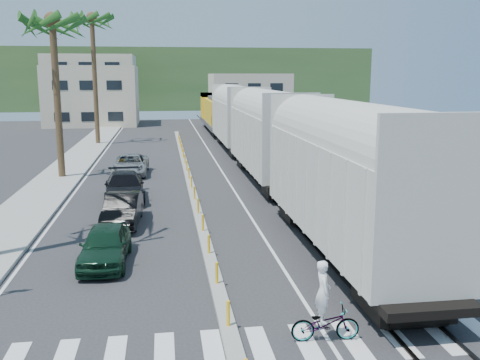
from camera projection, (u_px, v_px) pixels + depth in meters
name	position (u px, v px, depth m)	size (l,w,h in m)	color
ground	(224.00, 314.00, 15.28)	(140.00, 140.00, 0.00)	#28282B
sidewalk	(67.00, 170.00, 38.36)	(3.00, 90.00, 0.15)	gray
rails	(246.00, 160.00, 43.17)	(1.56, 100.00, 0.06)	black
median	(189.00, 180.00, 34.65)	(0.45, 60.00, 0.85)	gray
crosswalk	(233.00, 349.00, 13.34)	(14.00, 2.20, 0.01)	silver
lane_markings	(156.00, 168.00, 39.26)	(9.42, 90.00, 0.01)	silver
freight_train	(252.00, 128.00, 39.72)	(3.00, 60.94, 5.85)	beige
palm_trees	(57.00, 10.00, 34.12)	(3.50, 37.20, 13.75)	brown
buildings	(131.00, 91.00, 83.14)	(38.00, 27.00, 10.00)	#BBB294
hillside	(169.00, 79.00, 111.25)	(80.00, 20.00, 12.00)	#385628
car_lead	(105.00, 245.00, 19.30)	(1.78, 4.16, 1.40)	#10301F
car_second	(123.00, 210.00, 24.36)	(1.75, 4.38, 1.42)	black
car_third	(124.00, 187.00, 29.19)	(2.47, 5.29, 1.49)	black
car_rear	(130.00, 165.00, 36.67)	(2.44, 5.06, 1.39)	#9B9EA0
cyclist	(325.00, 315.00, 13.65)	(0.81, 1.84, 2.17)	#9EA0A5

